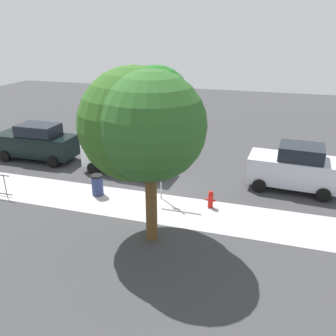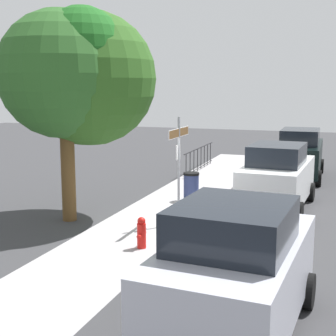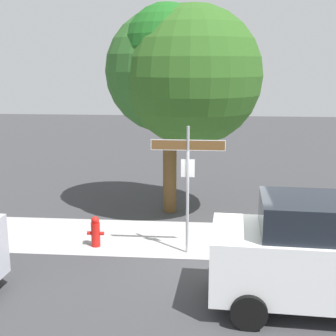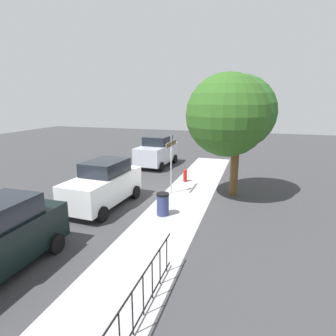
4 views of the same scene
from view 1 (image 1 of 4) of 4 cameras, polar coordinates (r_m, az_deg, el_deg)
ground_plane at (r=16.38m, az=-2.41°, el=-4.09°), size 60.00×60.00×0.00m
sidewalk_strip at (r=16.05m, az=-10.74°, el=-5.05°), size 24.00×2.60×0.00m
street_sign at (r=15.05m, az=-1.19°, el=2.30°), size 1.72×0.07×3.08m
shade_tree at (r=11.63m, az=-3.82°, el=7.49°), size 4.51×4.24×6.09m
car_silver at (r=17.43m, az=19.92°, el=0.07°), size 4.21×2.32×2.19m
car_white at (r=18.47m, az=-6.79°, el=2.40°), size 4.47×2.19×2.12m
car_black at (r=21.51m, az=-20.65°, el=3.95°), size 4.67×1.95×2.13m
fire_hydrant at (r=15.06m, az=6.96°, el=-5.07°), size 0.42×0.22×0.78m
trash_bin at (r=16.33m, az=-11.46°, el=-2.71°), size 0.55×0.55×0.98m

